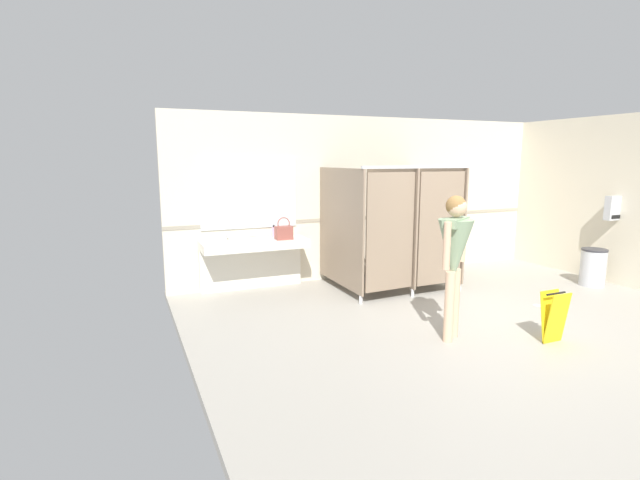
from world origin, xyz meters
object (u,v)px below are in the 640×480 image
person_standing (455,250)px  paper_towel_dispenser_upper (614,208)px  handbag (284,232)px  trash_bin (593,267)px  soap_dispenser (274,232)px  paper_cup (282,236)px  wet_floor_sign (554,316)px

person_standing → paper_towel_dispenser_upper: bearing=13.8°
paper_towel_dispenser_upper → person_standing: size_ratio=0.24×
person_standing → handbag: person_standing is taller
person_standing → handbag: size_ratio=4.77×
paper_towel_dispenser_upper → trash_bin: bearing=179.9°
trash_bin → person_standing: (-3.70, -1.00, 0.76)m
soap_dispenser → paper_cup: soap_dispenser is taller
trash_bin → person_standing: 3.90m
paper_towel_dispenser_upper → wet_floor_sign: bearing=-153.2°
person_standing → soap_dispenser: person_standing is taller
handbag → soap_dispenser: bearing=102.8°
paper_towel_dispenser_upper → soap_dispenser: 5.65m
paper_towel_dispenser_upper → handbag: bearing=162.0°
handbag → paper_cup: size_ratio=3.95×
trash_bin → person_standing: size_ratio=0.37×
person_standing → handbag: 2.92m
paper_towel_dispenser_upper → soap_dispenser: bearing=159.3°
paper_towel_dispenser_upper → paper_cup: (-5.22, 1.73, -0.40)m
trash_bin → person_standing: bearing=-164.9°
trash_bin → paper_towel_dispenser_upper: bearing=-0.1°
handbag → soap_dispenser: size_ratio=1.81×
handbag → paper_cup: bearing=117.5°
handbag → soap_dispenser: (-0.07, 0.30, -0.03)m
paper_towel_dispenser_upper → soap_dispenser: paper_towel_dispenser_upper is taller
wet_floor_sign → soap_dispenser: bearing=122.2°
paper_towel_dispenser_upper → handbag: size_ratio=1.14×
soap_dispenser → paper_cup: bearing=-79.6°
handbag → paper_cup: 0.08m
trash_bin → soap_dispenser: size_ratio=3.17×
paper_towel_dispenser_upper → soap_dispenser: (-5.27, 2.00, -0.36)m
person_standing → soap_dispenser: size_ratio=8.63×
person_standing → paper_cup: bearing=113.0°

